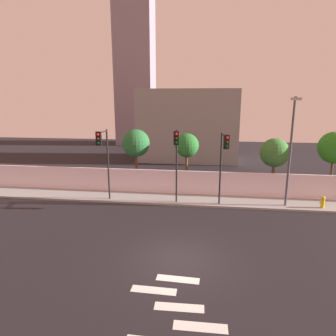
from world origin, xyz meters
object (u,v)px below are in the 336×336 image
at_px(roadside_tree_leftmost, 136,143).
at_px(roadside_tree_midright, 275,153).
at_px(traffic_light_left, 176,152).
at_px(fire_hydrant, 323,202).
at_px(street_lamp_curbside, 291,144).
at_px(roadside_tree_rightmost, 335,148).
at_px(traffic_light_center, 224,154).
at_px(roadside_tree_midleft, 187,146).
at_px(traffic_light_right, 103,151).

relative_size(roadside_tree_leftmost, roadside_tree_midright, 1.12).
relative_size(traffic_light_left, fire_hydrant, 6.29).
relative_size(street_lamp_curbside, roadside_tree_rightmost, 1.48).
height_order(traffic_light_center, street_lamp_curbside, street_lamp_curbside).
xyz_separation_m(traffic_light_left, fire_hydrant, (9.83, 0.49, -3.25)).
xyz_separation_m(roadside_tree_midleft, roadside_tree_midright, (6.79, 0.00, -0.41)).
height_order(traffic_light_center, roadside_tree_rightmost, traffic_light_center).
distance_m(street_lamp_curbside, roadside_tree_leftmost, 11.72).
xyz_separation_m(traffic_light_left, traffic_light_center, (3.11, -0.16, -0.08)).
bearing_deg(roadside_tree_leftmost, roadside_tree_midright, 0.00).
distance_m(traffic_light_left, roadside_tree_rightmost, 12.17).
bearing_deg(traffic_light_left, street_lamp_curbside, 3.03).
height_order(traffic_light_left, roadside_tree_rightmost, traffic_light_left).
bearing_deg(roadside_tree_midleft, roadside_tree_leftmost, 180.00).
relative_size(roadside_tree_midright, roadside_tree_rightmost, 0.88).
bearing_deg(traffic_light_center, traffic_light_left, 177.08).
xyz_separation_m(roadside_tree_midright, roadside_tree_rightmost, (4.30, 0.00, 0.50)).
relative_size(traffic_light_right, roadside_tree_midleft, 1.10).
height_order(fire_hydrant, roadside_tree_midright, roadside_tree_midright).
distance_m(fire_hydrant, roadside_tree_leftmost, 14.34).
xyz_separation_m(traffic_light_left, roadside_tree_midleft, (0.43, 3.92, -0.21)).
relative_size(traffic_light_left, roadside_tree_rightmost, 1.04).
relative_size(street_lamp_curbside, roadside_tree_leftmost, 1.49).
bearing_deg(street_lamp_curbside, roadside_tree_midright, 93.30).
height_order(street_lamp_curbside, fire_hydrant, street_lamp_curbside).
distance_m(traffic_light_left, roadside_tree_midright, 8.24).
bearing_deg(traffic_light_right, roadside_tree_midright, 19.15).
xyz_separation_m(street_lamp_curbside, roadside_tree_midleft, (-6.99, 3.53, -0.81)).
height_order(traffic_light_center, roadside_tree_leftmost, traffic_light_center).
height_order(traffic_light_center, roadside_tree_midright, traffic_light_center).
height_order(roadside_tree_leftmost, roadside_tree_rightmost, roadside_tree_rightmost).
bearing_deg(traffic_light_center, roadside_tree_midleft, 123.37).
bearing_deg(roadside_tree_midleft, roadside_tree_rightmost, 0.00).
height_order(traffic_light_left, traffic_light_center, traffic_light_left).
bearing_deg(traffic_light_left, roadside_tree_midleft, 83.78).
height_order(roadside_tree_midleft, roadside_tree_rightmost, roadside_tree_rightmost).
xyz_separation_m(traffic_light_right, roadside_tree_midleft, (5.40, 4.24, -0.21)).
bearing_deg(fire_hydrant, roadside_tree_midleft, 159.95).
distance_m(roadside_tree_leftmost, roadside_tree_midleft, 4.16).
xyz_separation_m(traffic_light_center, roadside_tree_midright, (4.10, 4.08, -0.54)).
relative_size(fire_hydrant, roadside_tree_rightmost, 0.16).
bearing_deg(traffic_light_center, roadside_tree_midright, 44.83).
height_order(street_lamp_curbside, roadside_tree_midright, street_lamp_curbside).
bearing_deg(roadside_tree_rightmost, fire_hydrant, -116.14).
relative_size(traffic_light_left, traffic_light_right, 1.01).
height_order(street_lamp_curbside, roadside_tree_rightmost, street_lamp_curbside).
bearing_deg(roadside_tree_midright, roadside_tree_leftmost, 180.00).
bearing_deg(roadside_tree_rightmost, roadside_tree_midright, 180.00).
distance_m(roadside_tree_midright, roadside_tree_rightmost, 4.33).
relative_size(roadside_tree_midleft, roadside_tree_rightmost, 0.94).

